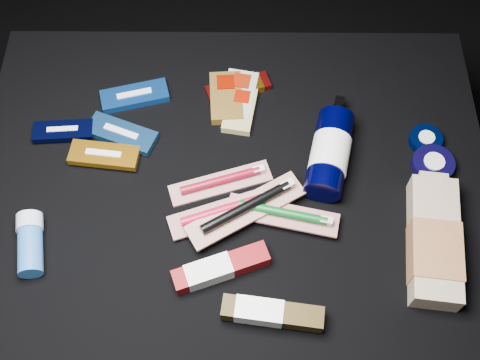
{
  "coord_description": "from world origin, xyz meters",
  "views": [
    {
      "loc": [
        0.02,
        -0.53,
        1.39
      ],
      "look_at": [
        0.01,
        0.01,
        0.42
      ],
      "focal_mm": 45.0,
      "sensor_mm": 36.0,
      "label": 1
    }
  ],
  "objects_px": {
    "toothpaste_carton_red": "(217,269)",
    "bodywash_bottle": "(434,243)",
    "lotion_bottle": "(330,153)",
    "deodorant_stick": "(30,243)"
  },
  "relations": [
    {
      "from": "bodywash_bottle",
      "to": "deodorant_stick",
      "type": "relative_size",
      "value": 2.14
    },
    {
      "from": "toothpaste_carton_red",
      "to": "bodywash_bottle",
      "type": "bearing_deg",
      "value": -12.87
    },
    {
      "from": "lotion_bottle",
      "to": "deodorant_stick",
      "type": "bearing_deg",
      "value": -148.51
    },
    {
      "from": "bodywash_bottle",
      "to": "deodorant_stick",
      "type": "distance_m",
      "value": 0.71
    },
    {
      "from": "lotion_bottle",
      "to": "bodywash_bottle",
      "type": "relative_size",
      "value": 0.9
    },
    {
      "from": "bodywash_bottle",
      "to": "deodorant_stick",
      "type": "height_order",
      "value": "bodywash_bottle"
    },
    {
      "from": "bodywash_bottle",
      "to": "toothpaste_carton_red",
      "type": "height_order",
      "value": "bodywash_bottle"
    },
    {
      "from": "lotion_bottle",
      "to": "deodorant_stick",
      "type": "height_order",
      "value": "lotion_bottle"
    },
    {
      "from": "lotion_bottle",
      "to": "toothpaste_carton_red",
      "type": "relative_size",
      "value": 1.32
    },
    {
      "from": "lotion_bottle",
      "to": "toothpaste_carton_red",
      "type": "bearing_deg",
      "value": -119.85
    }
  ]
}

